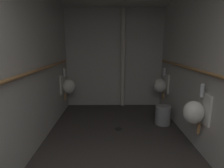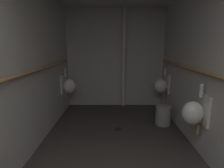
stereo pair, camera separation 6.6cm
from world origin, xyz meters
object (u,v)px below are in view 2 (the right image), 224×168
urinal_left_mid (69,86)px  urinal_right_mid (194,112)px  standpipe_back_wall (124,59)px  waste_bin (163,115)px  floor_drain (118,129)px  urinal_right_far (162,85)px

urinal_left_mid → urinal_right_mid: 2.79m
standpipe_back_wall → waste_bin: 1.74m
urinal_left_mid → waste_bin: size_ratio=1.94×
waste_bin → floor_drain: bearing=-166.0°
urinal_left_mid → standpipe_back_wall: standpipe_back_wall is taller
standpipe_back_wall → floor_drain: 1.87m
urinal_left_mid → urinal_right_far: same height
standpipe_back_wall → urinal_right_far: bearing=-26.1°
standpipe_back_wall → urinal_right_mid: bearing=-68.0°
floor_drain → waste_bin: 0.98m
standpipe_back_wall → waste_bin: bearing=-56.3°
urinal_right_mid → waste_bin: (-0.13, 1.06, -0.48)m
urinal_right_mid → standpipe_back_wall: 2.44m
urinal_right_mid → standpipe_back_wall: bearing=112.0°
urinal_right_mid → floor_drain: urinal_right_mid is taller
urinal_right_far → floor_drain: size_ratio=5.39×
urinal_left_mid → standpipe_back_wall: bearing=20.3°
urinal_right_mid → floor_drain: 1.50m
urinal_right_mid → urinal_right_far: size_ratio=1.00×
urinal_right_mid → waste_bin: 1.16m
floor_drain → urinal_right_mid: bearing=-37.9°
urinal_right_far → floor_drain: bearing=-138.5°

